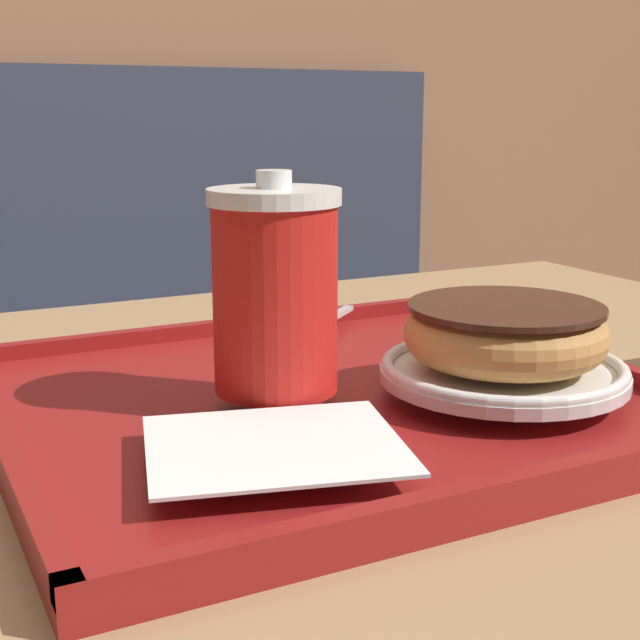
# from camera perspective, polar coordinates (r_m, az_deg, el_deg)

# --- Properties ---
(booth_bench) EXTENTS (1.37, 0.44, 1.00)m
(booth_bench) POSITION_cam_1_polar(r_m,az_deg,el_deg) (1.54, -13.81, -10.65)
(booth_bench) COLOR #33384C
(booth_bench) RESTS_ON ground_plane
(cafe_table) EXTENTS (1.09, 0.83, 0.73)m
(cafe_table) POSITION_cam_1_polar(r_m,az_deg,el_deg) (0.67, 0.49, -18.45)
(cafe_table) COLOR tan
(cafe_table) RESTS_ON ground_plane
(serving_tray) EXTENTS (0.42, 0.39, 0.02)m
(serving_tray) POSITION_cam_1_polar(r_m,az_deg,el_deg) (0.60, 0.00, -5.27)
(serving_tray) COLOR maroon
(serving_tray) RESTS_ON cafe_table
(napkin_paper) EXTENTS (0.16, 0.15, 0.00)m
(napkin_paper) POSITION_cam_1_polar(r_m,az_deg,el_deg) (0.48, -2.93, -7.97)
(napkin_paper) COLOR white
(napkin_paper) RESTS_ON serving_tray
(coffee_cup_front) EXTENTS (0.08, 0.08, 0.14)m
(coffee_cup_front) POSITION_cam_1_polar(r_m,az_deg,el_deg) (0.56, -2.88, 1.95)
(coffee_cup_front) COLOR red
(coffee_cup_front) RESTS_ON serving_tray
(plate_with_chocolate_donut) EXTENTS (0.16, 0.16, 0.01)m
(plate_with_chocolate_donut) POSITION_cam_1_polar(r_m,az_deg,el_deg) (0.60, 11.64, -3.17)
(plate_with_chocolate_donut) COLOR white
(plate_with_chocolate_donut) RESTS_ON serving_tray
(donut_chocolate_glazed) EXTENTS (0.13, 0.13, 0.04)m
(donut_chocolate_glazed) POSITION_cam_1_polar(r_m,az_deg,el_deg) (0.60, 11.75, -0.76)
(donut_chocolate_glazed) COLOR tan
(donut_chocolate_glazed) RESTS_ON plate_with_chocolate_donut
(spoon) EXTENTS (0.13, 0.11, 0.01)m
(spoon) POSITION_cam_1_polar(r_m,az_deg,el_deg) (0.70, -1.35, -0.83)
(spoon) COLOR silver
(spoon) RESTS_ON serving_tray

